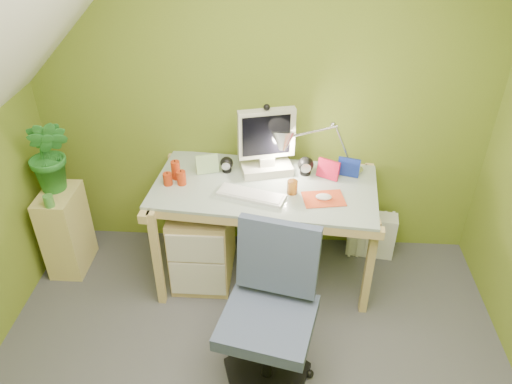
# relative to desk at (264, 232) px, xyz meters

# --- Properties ---
(wall_back) EXTENTS (3.20, 0.01, 2.40)m
(wall_back) POSITION_rel_desk_xyz_m (-0.05, 0.42, 0.81)
(wall_back) COLOR olive
(wall_back) RESTS_ON floor
(desk) EXTENTS (1.53, 0.87, 0.79)m
(desk) POSITION_rel_desk_xyz_m (0.00, 0.00, 0.00)
(desk) COLOR tan
(desk) RESTS_ON floor
(monitor) EXTENTS (0.45, 0.33, 0.56)m
(monitor) POSITION_rel_desk_xyz_m (0.00, 0.18, 0.67)
(monitor) COLOR beige
(monitor) RESTS_ON desk
(speaker_left) EXTENTS (0.10, 0.10, 0.11)m
(speaker_left) POSITION_rel_desk_xyz_m (-0.27, 0.16, 0.45)
(speaker_left) COLOR black
(speaker_left) RESTS_ON desk
(speaker_right) EXTENTS (0.12, 0.12, 0.13)m
(speaker_right) POSITION_rel_desk_xyz_m (0.27, 0.16, 0.46)
(speaker_right) COLOR black
(speaker_right) RESTS_ON desk
(keyboard) EXTENTS (0.45, 0.26, 0.02)m
(keyboard) POSITION_rel_desk_xyz_m (-0.08, -0.14, 0.40)
(keyboard) COLOR silver
(keyboard) RESTS_ON desk
(mousepad) EXTENTS (0.29, 0.22, 0.01)m
(mousepad) POSITION_rel_desk_xyz_m (0.38, -0.14, 0.40)
(mousepad) COLOR #D44621
(mousepad) RESTS_ON desk
(mouse) EXTENTS (0.12, 0.08, 0.04)m
(mouse) POSITION_rel_desk_xyz_m (0.38, -0.14, 0.41)
(mouse) COLOR white
(mouse) RESTS_ON mousepad
(amber_tumbler) EXTENTS (0.08, 0.08, 0.09)m
(amber_tumbler) POSITION_rel_desk_xyz_m (0.18, -0.08, 0.44)
(amber_tumbler) COLOR #9B5716
(amber_tumbler) RESTS_ON desk
(candle_cluster) EXTENTS (0.18, 0.16, 0.13)m
(candle_cluster) POSITION_rel_desk_xyz_m (-0.60, 0.01, 0.46)
(candle_cluster) COLOR #B5310F
(candle_cluster) RESTS_ON desk
(photo_frame_red) EXTENTS (0.14, 0.09, 0.13)m
(photo_frame_red) POSITION_rel_desk_xyz_m (0.42, 0.12, 0.46)
(photo_frame_red) COLOR red
(photo_frame_red) RESTS_ON desk
(photo_frame_blue) EXTENTS (0.15, 0.06, 0.13)m
(photo_frame_blue) POSITION_rel_desk_xyz_m (0.56, 0.16, 0.46)
(photo_frame_blue) COLOR navy
(photo_frame_blue) RESTS_ON desk
(photo_frame_green) EXTENTS (0.15, 0.07, 0.13)m
(photo_frame_green) POSITION_rel_desk_xyz_m (-0.40, 0.14, 0.46)
(photo_frame_green) COLOR #ABD190
(photo_frame_green) RESTS_ON desk
(desk_lamp) EXTENTS (0.56, 0.32, 0.57)m
(desk_lamp) POSITION_rel_desk_xyz_m (0.45, 0.18, 0.68)
(desk_lamp) COLOR silver
(desk_lamp) RESTS_ON desk
(side_ledge) EXTENTS (0.24, 0.37, 0.65)m
(side_ledge) POSITION_rel_desk_xyz_m (-1.45, 0.01, -0.07)
(side_ledge) COLOR #D7C271
(side_ledge) RESTS_ON floor
(potted_plant) EXTENTS (0.34, 0.30, 0.56)m
(potted_plant) POSITION_rel_desk_xyz_m (-1.45, 0.06, 0.54)
(potted_plant) COLOR #27752B
(potted_plant) RESTS_ON side_ledge
(green_cup) EXTENTS (0.08, 0.08, 0.08)m
(green_cup) POSITION_rel_desk_xyz_m (-1.43, -0.14, 0.30)
(green_cup) COLOR #49913C
(green_cup) RESTS_ON side_ledge
(task_chair) EXTENTS (0.67, 0.67, 1.01)m
(task_chair) POSITION_rel_desk_xyz_m (0.06, -0.90, 0.11)
(task_chair) COLOR #3A4560
(task_chair) RESTS_ON floor
(radiator) EXTENTS (0.37, 0.19, 0.35)m
(radiator) POSITION_rel_desk_xyz_m (0.81, 0.29, -0.22)
(radiator) COLOR white
(radiator) RESTS_ON floor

